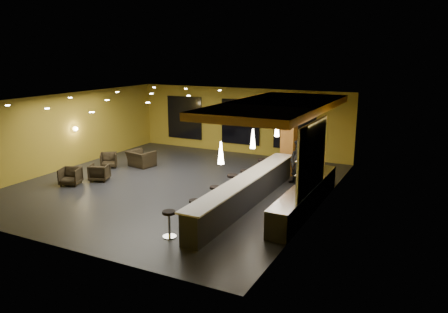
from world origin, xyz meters
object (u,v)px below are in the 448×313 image
at_px(prep_counter, 305,198).
at_px(armchair_a, 70,176).
at_px(bar_stool_3, 232,182).
at_px(armchair_b, 99,172).
at_px(staff_c, 316,166).
at_px(bar_stool_1, 195,208).
at_px(bar_counter, 247,192).
at_px(armchair_d, 141,159).
at_px(column, 289,136).
at_px(staff_b, 299,163).
at_px(bar_stool_4, 244,176).
at_px(bar_stool_2, 215,194).
at_px(pendant_0, 221,153).
at_px(pendant_1, 253,139).
at_px(armchair_c, 109,160).
at_px(bar_stool_5, 262,166).
at_px(pendant_2, 277,128).
at_px(bar_stool_0, 169,220).

height_order(prep_counter, armchair_a, prep_counter).
bearing_deg(bar_stool_3, armchair_b, -173.71).
xyz_separation_m(staff_c, bar_stool_1, (-2.46, -5.44, -0.40)).
xyz_separation_m(bar_counter, armchair_d, (-6.72, 2.74, -0.12)).
relative_size(staff_c, bar_stool_1, 2.33).
relative_size(bar_counter, armchair_b, 10.26).
xyz_separation_m(column, staff_b, (0.93, -1.36, -0.80)).
bearing_deg(bar_stool_3, bar_stool_4, 91.86).
xyz_separation_m(armchair_d, bar_stool_1, (5.86, -4.93, 0.10)).
relative_size(armchair_d, bar_stool_2, 1.52).
bearing_deg(pendant_0, prep_counter, 51.34).
relative_size(pendant_1, armchair_d, 0.60).
height_order(pendant_0, armchair_d, pendant_0).
distance_m(pendant_1, bar_stool_3, 2.03).
relative_size(armchair_a, armchair_c, 1.02).
distance_m(bar_counter, armchair_a, 7.57).
distance_m(bar_counter, bar_stool_1, 2.34).
distance_m(pendant_0, bar_stool_2, 2.47).
height_order(armchair_a, armchair_b, armchair_a).
bearing_deg(bar_stool_5, armchair_c, -167.86).
relative_size(bar_counter, bar_stool_4, 11.16).
height_order(armchair_d, bar_stool_1, armchair_d).
relative_size(armchair_b, bar_stool_5, 0.91).
relative_size(pendant_0, bar_stool_5, 0.81).
relative_size(armchair_d, bar_stool_5, 1.36).
distance_m(staff_b, bar_stool_1, 5.73).
bearing_deg(bar_stool_5, pendant_2, -30.41).
height_order(pendant_2, bar_stool_1, pendant_2).
relative_size(armchair_a, bar_stool_5, 0.92).
distance_m(staff_b, staff_c, 0.68).
xyz_separation_m(staff_c, bar_stool_2, (-2.52, -3.92, -0.39)).
relative_size(pendant_1, armchair_a, 0.89).
distance_m(staff_c, bar_stool_3, 3.58).
bearing_deg(bar_stool_1, staff_c, 65.71).
bearing_deg(bar_stool_5, bar_stool_4, -95.28).
relative_size(pendant_1, bar_stool_2, 0.91).
relative_size(staff_b, bar_stool_0, 2.31).
relative_size(pendant_1, staff_b, 0.37).
height_order(pendant_2, armchair_c, pendant_2).
xyz_separation_m(pendant_1, bar_stool_1, (-0.86, -2.68, -1.87)).
height_order(bar_stool_0, bar_stool_5, bar_stool_5).
xyz_separation_m(pendant_0, pendant_2, (0.00, 5.00, 0.00)).
distance_m(pendant_0, bar_stool_5, 5.80).
bearing_deg(pendant_1, bar_stool_0, -103.06).
bearing_deg(staff_b, armchair_c, -160.07).
height_order(prep_counter, bar_stool_0, prep_counter).
height_order(armchair_a, bar_stool_1, bar_stool_1).
bearing_deg(prep_counter, bar_stool_1, -136.80).
bearing_deg(bar_stool_5, bar_stool_3, -92.17).
height_order(column, armchair_a, column).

